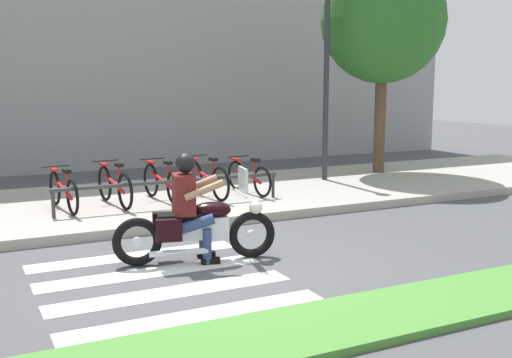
% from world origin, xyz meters
% --- Properties ---
extents(ground_plane, '(48.00, 48.00, 0.00)m').
position_xyz_m(ground_plane, '(0.00, 0.00, 0.00)').
color(ground_plane, '#4C4C4F').
extents(grass_median, '(24.00, 1.10, 0.08)m').
position_xyz_m(grass_median, '(0.00, -2.46, 0.04)').
color(grass_median, '#4C8C38').
rests_on(grass_median, ground).
extents(sidewalk, '(24.00, 4.40, 0.15)m').
position_xyz_m(sidewalk, '(0.00, 4.03, 0.07)').
color(sidewalk, '#A8A399').
rests_on(sidewalk, ground).
extents(crosswalk_stripe_0, '(2.80, 0.40, 0.01)m').
position_xyz_m(crosswalk_stripe_0, '(-0.77, -1.60, 0.00)').
color(crosswalk_stripe_0, white).
rests_on(crosswalk_stripe_0, ground).
extents(crosswalk_stripe_1, '(2.80, 0.40, 0.01)m').
position_xyz_m(crosswalk_stripe_1, '(-0.77, -0.80, 0.00)').
color(crosswalk_stripe_1, white).
rests_on(crosswalk_stripe_1, ground).
extents(crosswalk_stripe_2, '(2.80, 0.40, 0.01)m').
position_xyz_m(crosswalk_stripe_2, '(-0.77, 0.00, 0.00)').
color(crosswalk_stripe_2, white).
rests_on(crosswalk_stripe_2, ground).
extents(crosswalk_stripe_3, '(2.80, 0.40, 0.01)m').
position_xyz_m(crosswalk_stripe_3, '(-0.77, 0.80, 0.00)').
color(crosswalk_stripe_3, white).
rests_on(crosswalk_stripe_3, ground).
extents(motorcycle, '(2.11, 0.81, 1.22)m').
position_xyz_m(motorcycle, '(-0.10, 0.19, 0.46)').
color(motorcycle, black).
rests_on(motorcycle, ground).
extents(rider, '(0.70, 0.62, 1.43)m').
position_xyz_m(rider, '(-0.17, 0.21, 0.82)').
color(rider, '#591919').
rests_on(rider, ground).
extents(bicycle_0, '(0.48, 1.66, 0.74)m').
position_xyz_m(bicycle_0, '(-1.23, 3.59, 0.49)').
color(bicycle_0, black).
rests_on(bicycle_0, sidewalk).
extents(bicycle_1, '(0.48, 1.67, 0.78)m').
position_xyz_m(bicycle_1, '(-0.35, 3.59, 0.51)').
color(bicycle_1, black).
rests_on(bicycle_1, sidewalk).
extents(bicycle_2, '(0.48, 1.68, 0.77)m').
position_xyz_m(bicycle_2, '(0.53, 3.59, 0.50)').
color(bicycle_2, black).
rests_on(bicycle_2, sidewalk).
extents(bicycle_3, '(0.48, 1.67, 0.79)m').
position_xyz_m(bicycle_3, '(1.41, 3.59, 0.51)').
color(bicycle_3, black).
rests_on(bicycle_3, sidewalk).
extents(bicycle_4, '(0.48, 1.56, 0.72)m').
position_xyz_m(bicycle_4, '(2.29, 3.59, 0.48)').
color(bicycle_4, black).
rests_on(bicycle_4, sidewalk).
extents(bike_rack, '(4.12, 0.07, 0.49)m').
position_xyz_m(bike_rack, '(0.53, 3.04, 0.57)').
color(bike_rack, '#333338').
rests_on(bike_rack, sidewalk).
extents(street_lamp, '(0.28, 0.28, 4.47)m').
position_xyz_m(street_lamp, '(4.60, 4.43, 2.69)').
color(street_lamp, '#2D2D33').
rests_on(street_lamp, ground).
extents(tree_near_rack, '(2.92, 2.92, 5.21)m').
position_xyz_m(tree_near_rack, '(6.41, 4.83, 3.72)').
color(tree_near_rack, brown).
rests_on(tree_near_rack, ground).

